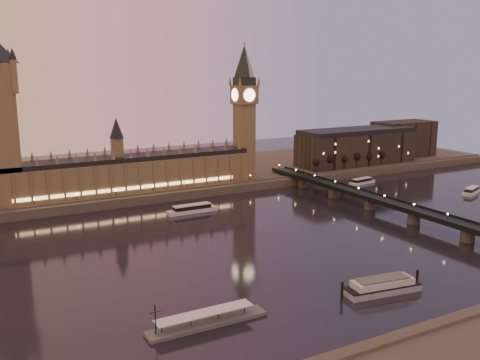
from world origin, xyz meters
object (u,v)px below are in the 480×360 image
at_px(moored_barge, 382,286).
at_px(pontoon_pier, 207,322).
at_px(cruise_boat_a, 192,209).
at_px(cruise_boat_b, 362,181).

bearing_deg(moored_barge, pontoon_pier, -179.00).
height_order(moored_barge, pontoon_pier, pontoon_pier).
relative_size(cruise_boat_a, moored_barge, 0.87).
bearing_deg(cruise_boat_b, moored_barge, -138.42).
distance_m(cruise_boat_a, moored_barge, 153.49).
bearing_deg(cruise_boat_a, cruise_boat_b, 4.85).
relative_size(cruise_boat_b, moored_barge, 0.68).
height_order(cruise_boat_a, moored_barge, moored_barge).
bearing_deg(cruise_boat_a, moored_barge, -83.07).
height_order(cruise_boat_b, moored_barge, moored_barge).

